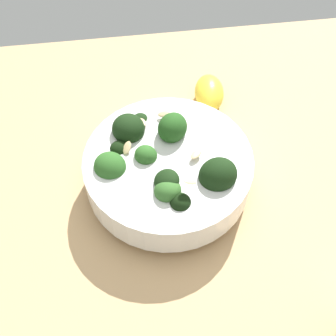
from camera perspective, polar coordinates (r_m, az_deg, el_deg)
name	(u,v)px	position (r cm, az deg, el deg)	size (l,w,h in cm)	color
ground_plane	(179,211)	(60.52, 1.43, -5.54)	(71.79, 71.79, 4.77)	tan
bowl_of_broccoli	(167,168)	(56.54, -0.11, 0.06)	(21.45, 21.45, 9.80)	white
lemon_wedge	(209,93)	(68.86, 5.35, 9.69)	(7.04, 4.43, 4.04)	yellow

